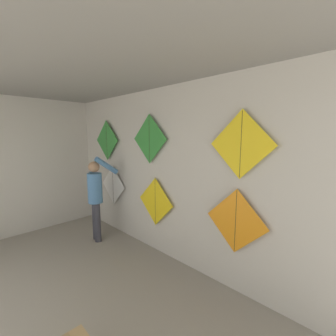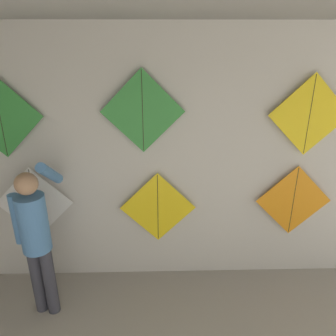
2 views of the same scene
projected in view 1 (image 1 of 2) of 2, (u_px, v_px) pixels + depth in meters
name	position (u px, v px, depth m)	size (l,w,h in m)	color
back_panel	(160.00, 173.00, 3.82)	(5.90, 0.06, 2.80)	beige
ceiling_slab	(10.00, 55.00, 2.19)	(5.90, 4.77, 0.04)	gray
shopkeeper	(96.00, 194.00, 4.30)	(0.41, 0.54, 1.66)	#383842
kite_0	(113.00, 185.00, 4.76)	(0.83, 0.01, 0.83)	white
kite_1	(155.00, 202.00, 3.85)	(0.83, 0.01, 0.83)	yellow
kite_2	(236.00, 221.00, 2.80)	(0.83, 0.01, 0.83)	orange
kite_3	(107.00, 140.00, 4.75)	(0.83, 0.01, 0.83)	#338C38
kite_4	(149.00, 139.00, 3.79)	(0.83, 0.01, 0.83)	#338C38
kite_5	(241.00, 145.00, 2.65)	(0.83, 0.01, 0.83)	yellow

